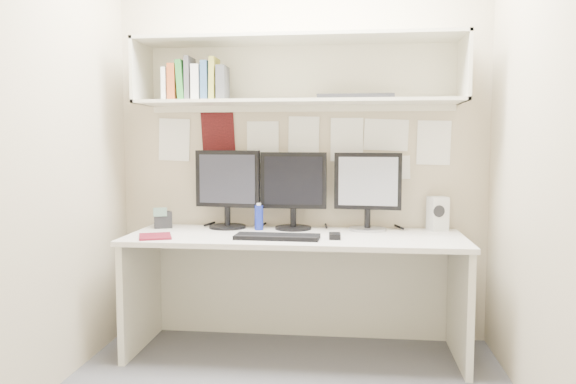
# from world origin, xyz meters

# --- Properties ---
(wall_back) EXTENTS (2.40, 0.02, 2.60)m
(wall_back) POSITION_xyz_m (0.00, 1.00, 1.30)
(wall_back) COLOR tan
(wall_back) RESTS_ON ground
(wall_front) EXTENTS (2.40, 0.02, 2.60)m
(wall_front) POSITION_xyz_m (0.00, -1.00, 1.30)
(wall_front) COLOR tan
(wall_front) RESTS_ON ground
(wall_left) EXTENTS (0.02, 2.00, 2.60)m
(wall_left) POSITION_xyz_m (-1.20, 0.00, 1.30)
(wall_left) COLOR tan
(wall_left) RESTS_ON ground
(wall_right) EXTENTS (0.02, 2.00, 2.60)m
(wall_right) POSITION_xyz_m (1.20, 0.00, 1.30)
(wall_right) COLOR tan
(wall_right) RESTS_ON ground
(desk) EXTENTS (2.00, 0.70, 0.73)m
(desk) POSITION_xyz_m (0.00, 0.65, 0.37)
(desk) COLOR beige
(desk) RESTS_ON floor
(overhead_hutch) EXTENTS (2.00, 0.38, 0.40)m
(overhead_hutch) POSITION_xyz_m (0.00, 0.86, 1.72)
(overhead_hutch) COLOR beige
(overhead_hutch) RESTS_ON wall_back
(pinned_papers) EXTENTS (1.92, 0.01, 0.48)m
(pinned_papers) POSITION_xyz_m (0.00, 0.99, 1.25)
(pinned_papers) COLOR white
(pinned_papers) RESTS_ON wall_back
(monitor_left) EXTENTS (0.43, 0.24, 0.50)m
(monitor_left) POSITION_xyz_m (-0.46, 0.87, 1.00)
(monitor_left) COLOR black
(monitor_left) RESTS_ON desk
(monitor_center) EXTENTS (0.42, 0.23, 0.49)m
(monitor_center) POSITION_xyz_m (-0.03, 0.87, 1.00)
(monitor_center) COLOR black
(monitor_center) RESTS_ON desk
(monitor_right) EXTENTS (0.42, 0.23, 0.49)m
(monitor_right) POSITION_xyz_m (0.43, 0.87, 0.99)
(monitor_right) COLOR #A5A5AA
(monitor_right) RESTS_ON desk
(keyboard) EXTENTS (0.49, 0.19, 0.02)m
(keyboard) POSITION_xyz_m (-0.09, 0.49, 0.74)
(keyboard) COLOR black
(keyboard) RESTS_ON desk
(mouse) EXTENTS (0.07, 0.11, 0.03)m
(mouse) POSITION_xyz_m (0.24, 0.53, 0.75)
(mouse) COLOR black
(mouse) RESTS_ON desk
(speaker) EXTENTS (0.13, 0.14, 0.21)m
(speaker) POSITION_xyz_m (0.87, 0.91, 0.84)
(speaker) COLOR beige
(speaker) RESTS_ON desk
(blue_bottle) EXTENTS (0.05, 0.05, 0.17)m
(blue_bottle) POSITION_xyz_m (-0.25, 0.81, 0.81)
(blue_bottle) COLOR navy
(blue_bottle) RESTS_ON desk
(maroon_notebook) EXTENTS (0.25, 0.27, 0.01)m
(maroon_notebook) POSITION_xyz_m (-0.80, 0.46, 0.74)
(maroon_notebook) COLOR #5A0F1C
(maroon_notebook) RESTS_ON desk
(desk_phone) EXTENTS (0.14, 0.14, 0.14)m
(desk_phone) POSITION_xyz_m (-0.88, 0.83, 0.78)
(desk_phone) COLOR black
(desk_phone) RESTS_ON desk
(book_stack) EXTENTS (0.39, 0.16, 0.27)m
(book_stack) POSITION_xyz_m (-0.63, 0.76, 1.66)
(book_stack) COLOR silver
(book_stack) RESTS_ON overhead_hutch
(hutch_tray) EXTENTS (0.46, 0.18, 0.03)m
(hutch_tray) POSITION_xyz_m (0.35, 0.82, 1.56)
(hutch_tray) COLOR black
(hutch_tray) RESTS_ON overhead_hutch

